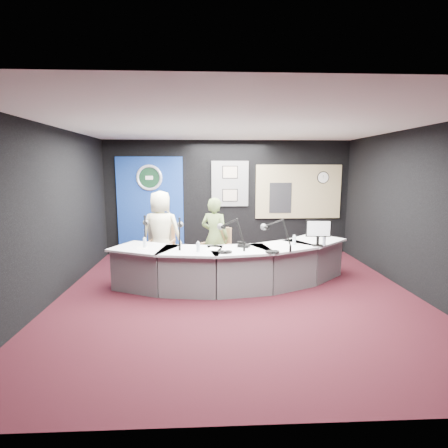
{
  "coord_description": "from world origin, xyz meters",
  "views": [
    {
      "loc": [
        -0.51,
        -5.6,
        2.13
      ],
      "look_at": [
        -0.2,
        0.8,
        1.1
      ],
      "focal_mm": 28.0,
      "sensor_mm": 36.0,
      "label": 1
    }
  ],
  "objects_px": {
    "person_woman": "(215,237)",
    "armchair_left": "(162,247)",
    "person_man": "(161,232)",
    "broadcast_desk": "(233,265)",
    "armchair_right": "(215,250)"
  },
  "relations": [
    {
      "from": "person_woman",
      "to": "armchair_left",
      "type": "bearing_deg",
      "value": 9.28
    },
    {
      "from": "armchair_left",
      "to": "person_man",
      "type": "relative_size",
      "value": 0.61
    },
    {
      "from": "person_man",
      "to": "person_woman",
      "type": "xyz_separation_m",
      "value": [
        1.1,
        -0.33,
        -0.06
      ]
    },
    {
      "from": "broadcast_desk",
      "to": "armchair_right",
      "type": "bearing_deg",
      "value": 116.65
    },
    {
      "from": "broadcast_desk",
      "to": "person_man",
      "type": "xyz_separation_m",
      "value": [
        -1.41,
        0.96,
        0.46
      ]
    },
    {
      "from": "broadcast_desk",
      "to": "person_man",
      "type": "height_order",
      "value": "person_man"
    },
    {
      "from": "armchair_left",
      "to": "armchair_right",
      "type": "height_order",
      "value": "armchair_right"
    },
    {
      "from": "armchair_left",
      "to": "armchair_right",
      "type": "bearing_deg",
      "value": -9.04
    },
    {
      "from": "armchair_left",
      "to": "person_man",
      "type": "height_order",
      "value": "person_man"
    },
    {
      "from": "broadcast_desk",
      "to": "armchair_left",
      "type": "bearing_deg",
      "value": 145.85
    },
    {
      "from": "armchair_left",
      "to": "broadcast_desk",
      "type": "bearing_deg",
      "value": -26.59
    },
    {
      "from": "broadcast_desk",
      "to": "person_woman",
      "type": "height_order",
      "value": "person_woman"
    },
    {
      "from": "person_man",
      "to": "person_woman",
      "type": "relative_size",
      "value": 1.07
    },
    {
      "from": "armchair_left",
      "to": "armchair_right",
      "type": "xyz_separation_m",
      "value": [
        1.1,
        -0.33,
        0.01
      ]
    },
    {
      "from": "person_man",
      "to": "armchair_right",
      "type": "bearing_deg",
      "value": 171.06
    }
  ]
}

